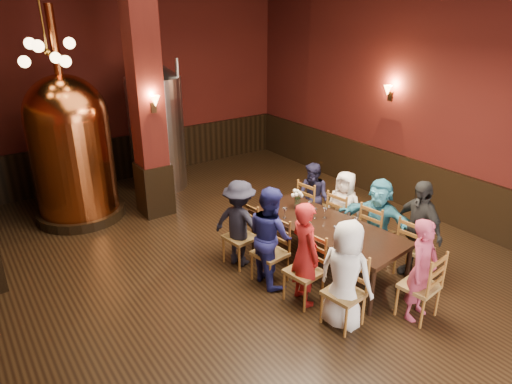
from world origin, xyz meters
TOP-DOWN VIEW (x-y plane):
  - room at (0.00, 0.00)m, footprint 10.00×10.02m
  - wainscot_right at (3.96, 0.00)m, footprint 0.08×9.90m
  - wainscot_back at (0.00, 4.96)m, footprint 7.90×0.08m
  - column at (-0.30, 2.80)m, footprint 0.58×0.58m
  - pendant_cluster at (-1.80, 2.90)m, footprint 0.90×0.90m
  - sconce_wall at (3.90, 0.80)m, footprint 0.20×0.20m
  - sconce_column at (-0.30, 2.50)m, footprint 0.20×0.20m
  - dining_table at (0.98, -0.63)m, footprint 1.29×2.51m
  - chair_0 at (0.26, -1.73)m, footprint 0.51×0.51m
  - person_0 at (0.26, -1.73)m, footprint 0.66×0.81m
  - chair_1 at (0.18, -1.06)m, footprint 0.51×0.51m
  - person_1 at (0.18, -1.06)m, footprint 0.43×0.59m
  - chair_2 at (0.09, -0.41)m, footprint 0.51×0.51m
  - person_2 at (0.09, -0.41)m, footprint 0.43×0.76m
  - chair_3 at (0.01, 0.26)m, footprint 0.51×0.51m
  - person_3 at (0.01, 0.26)m, footprint 0.85×1.03m
  - chair_4 at (1.95, -1.51)m, footprint 0.51×0.51m
  - person_4 at (1.95, -1.51)m, footprint 0.54×0.95m
  - chair_5 at (1.86, -0.85)m, footprint 0.51×0.51m
  - person_5 at (1.86, -0.85)m, footprint 0.73×1.32m
  - chair_6 at (1.78, -0.19)m, footprint 0.51×0.51m
  - person_6 at (1.78, -0.19)m, footprint 0.60×0.73m
  - chair_7 at (1.70, 0.47)m, footprint 0.51×0.51m
  - person_7 at (1.70, 0.47)m, footprint 0.44×0.66m
  - chair_8 at (1.17, -2.17)m, footprint 0.51×0.51m
  - person_8 at (1.17, -2.17)m, footprint 0.55×0.41m
  - copper_kettle at (-1.56, 3.44)m, footprint 1.88×1.88m
  - steel_vessel at (0.36, 4.02)m, footprint 1.43×1.43m
  - rose_vase at (1.00, 0.09)m, footprint 0.19×0.19m
  - wine_glass_0 at (1.25, -0.95)m, footprint 0.07×0.07m
  - wine_glass_1 at (1.12, -0.44)m, footprint 0.07×0.07m
  - wine_glass_2 at (0.98, -0.36)m, footprint 0.07×0.07m
  - wine_glass_3 at (1.09, -0.12)m, footprint 0.07×0.07m
  - wine_glass_4 at (0.73, -1.35)m, footprint 0.07×0.07m
  - wine_glass_5 at (0.81, -0.98)m, footprint 0.07×0.07m
  - wine_glass_6 at (0.61, -0.08)m, footprint 0.07×0.07m

SIDE VIEW (x-z plane):
  - chair_0 at x=0.26m, z-range 0.00..0.92m
  - chair_1 at x=0.18m, z-range 0.00..0.92m
  - chair_2 at x=0.09m, z-range 0.00..0.92m
  - chair_3 at x=0.01m, z-range 0.00..0.92m
  - chair_4 at x=1.95m, z-range 0.00..0.92m
  - chair_5 at x=1.86m, z-range 0.00..0.92m
  - chair_6 at x=1.78m, z-range 0.00..0.92m
  - chair_7 at x=1.70m, z-range 0.00..0.92m
  - chair_8 at x=1.17m, z-range 0.00..0.92m
  - wainscot_right at x=3.96m, z-range 0.00..1.00m
  - wainscot_back at x=0.00m, z-range 0.00..1.00m
  - person_7 at x=1.70m, z-range 0.00..1.25m
  - person_6 at x=1.78m, z-range 0.00..1.29m
  - person_5 at x=1.86m, z-range 0.00..1.35m
  - dining_table at x=0.98m, z-range 0.31..1.06m
  - person_3 at x=0.01m, z-range 0.00..1.38m
  - person_8 at x=1.17m, z-range 0.00..1.39m
  - person_0 at x=0.26m, z-range 0.00..1.45m
  - person_1 at x=0.18m, z-range 0.00..1.47m
  - person_2 at x=0.09m, z-range 0.00..1.48m
  - person_4 at x=1.95m, z-range 0.00..1.52m
  - wine_glass_0 at x=1.25m, z-range 0.75..0.92m
  - wine_glass_1 at x=1.12m, z-range 0.75..0.92m
  - wine_glass_2 at x=0.98m, z-range 0.75..0.92m
  - wine_glass_3 at x=1.09m, z-range 0.75..0.92m
  - wine_glass_4 at x=0.73m, z-range 0.75..0.92m
  - wine_glass_5 at x=0.81m, z-range 0.75..0.92m
  - wine_glass_6 at x=0.61m, z-range 0.75..0.92m
  - rose_vase at x=1.00m, z-range 0.80..1.13m
  - copper_kettle at x=-1.56m, z-range -0.52..3.29m
  - steel_vessel at x=0.36m, z-range 0.00..2.79m
  - sconce_wall at x=3.90m, z-range 2.02..2.38m
  - sconce_column at x=-0.30m, z-range 2.02..2.38m
  - room at x=0.00m, z-range 0.00..4.50m
  - column at x=-0.30m, z-range 0.00..4.50m
  - pendant_cluster at x=-1.80m, z-range 2.25..3.95m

